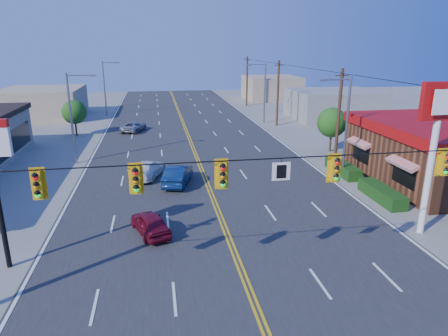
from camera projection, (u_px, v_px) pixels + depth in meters
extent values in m
plane|color=gray|center=(249.00, 292.00, 17.37)|extent=(160.00, 160.00, 0.00)
cube|color=#2D2D30|center=(199.00, 163.00, 36.19)|extent=(20.00, 120.00, 0.06)
cylinder|color=black|center=(252.00, 160.00, 15.60)|extent=(24.00, 0.05, 0.05)
cube|color=white|center=(281.00, 171.00, 15.96)|extent=(0.75, 0.04, 0.75)
cube|color=#D89E0C|center=(38.00, 185.00, 14.47)|extent=(0.55, 0.34, 1.25)
cube|color=#D89E0C|center=(136.00, 180.00, 15.04)|extent=(0.55, 0.34, 1.25)
cube|color=#D89E0C|center=(222.00, 175.00, 15.57)|extent=(0.55, 0.34, 1.25)
cube|color=#D89E0C|center=(335.00, 169.00, 16.34)|extent=(0.55, 0.34, 1.25)
cube|color=#D89E0C|center=(444.00, 163.00, 17.15)|extent=(0.55, 0.34, 1.25)
cube|color=#194214|center=(360.00, 180.00, 30.40)|extent=(1.20, 9.00, 0.90)
cylinder|color=white|center=(429.00, 174.00, 21.89)|extent=(0.36, 0.36, 7.00)
cube|color=#A50C0C|center=(441.00, 101.00, 20.70)|extent=(2.20, 0.36, 2.00)
cylinder|color=black|center=(0.00, 209.00, 18.47)|extent=(0.24, 0.24, 6.00)
cylinder|color=gray|center=(346.00, 129.00, 31.15)|extent=(0.20, 0.20, 8.00)
cylinder|color=gray|center=(337.00, 80.00, 29.85)|extent=(2.20, 0.12, 0.12)
cube|color=gray|center=(323.00, 81.00, 29.69)|extent=(0.50, 0.25, 0.15)
cylinder|color=gray|center=(265.00, 94.00, 53.75)|extent=(0.20, 0.20, 8.00)
cylinder|color=gray|center=(258.00, 65.00, 52.45)|extent=(2.20, 0.12, 0.12)
cube|color=gray|center=(249.00, 65.00, 52.28)|extent=(0.50, 0.25, 0.15)
cylinder|color=gray|center=(71.00, 119.00, 35.12)|extent=(0.20, 0.20, 8.00)
cylinder|color=gray|center=(80.00, 75.00, 34.17)|extent=(2.20, 0.12, 0.12)
cube|color=gray|center=(93.00, 76.00, 34.37)|extent=(0.50, 0.25, 0.15)
cylinder|color=gray|center=(105.00, 89.00, 59.60)|extent=(0.20, 0.20, 8.00)
cylinder|color=gray|center=(110.00, 62.00, 58.65)|extent=(2.20, 0.12, 0.12)
cube|color=gray|center=(118.00, 63.00, 58.85)|extent=(0.50, 0.25, 0.15)
cylinder|color=#47301E|center=(338.00, 117.00, 35.05)|extent=(0.28, 0.28, 8.40)
cylinder|color=#47301E|center=(278.00, 94.00, 52.00)|extent=(0.28, 0.28, 8.40)
cylinder|color=#47301E|center=(247.00, 82.00, 68.95)|extent=(0.28, 0.28, 8.40)
cylinder|color=#47301E|center=(330.00, 141.00, 39.96)|extent=(0.20, 0.20, 2.10)
sphere|color=#235B19|center=(332.00, 123.00, 39.40)|extent=(2.94, 2.94, 2.94)
cylinder|color=#47301E|center=(76.00, 127.00, 46.98)|extent=(0.20, 0.20, 2.00)
sphere|color=#235B19|center=(74.00, 112.00, 46.45)|extent=(2.80, 2.80, 2.80)
cube|color=gray|center=(334.00, 104.00, 58.00)|extent=(12.00, 10.00, 4.00)
cube|color=tan|center=(43.00, 103.00, 58.70)|extent=(11.00, 12.00, 4.20)
cube|color=tan|center=(271.00, 88.00, 78.17)|extent=(10.00, 10.00, 4.40)
imported|color=maroon|center=(150.00, 224.00, 22.49)|extent=(2.55, 3.92, 1.24)
imported|color=navy|center=(178.00, 175.00, 30.52)|extent=(2.71, 4.74, 1.48)
imported|color=white|center=(148.00, 170.00, 32.12)|extent=(3.24, 4.95, 1.33)
imported|color=#A5A3A9|center=(134.00, 127.00, 49.18)|extent=(3.38, 4.86, 1.23)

